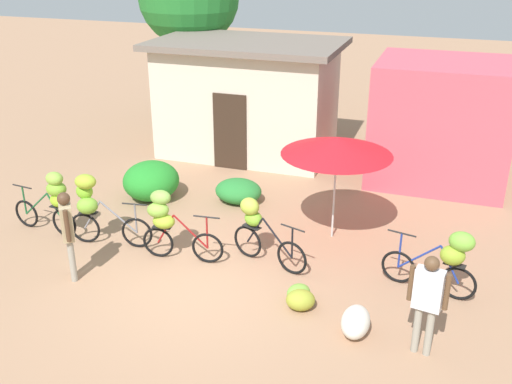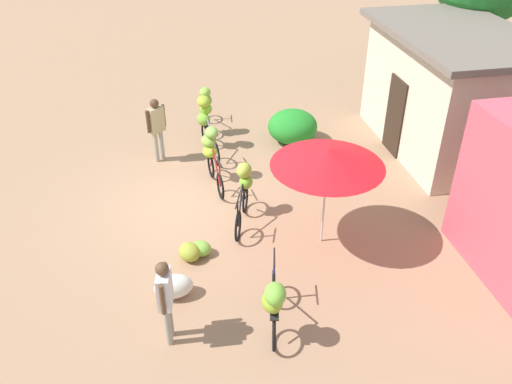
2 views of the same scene
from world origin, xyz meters
The scene contains 14 objects.
ground_plane centered at (0.00, 0.00, 0.00)m, with size 60.00×60.00×0.00m, color #A47A5B.
building_low centered at (-1.50, 6.90, 1.58)m, with size 5.03×3.21×3.11m.
hedge_bush_front_left centered at (-2.54, 3.12, 0.45)m, with size 1.29×1.34×0.89m, color #248A29.
hedge_bush_front_right centered at (-0.55, 3.57, 0.28)m, with size 1.08×0.90×0.55m, color #297D33.
market_umbrella centered at (1.86, 2.60, 1.96)m, with size 2.17×2.17×2.14m.
bicycle_leftmost centered at (-3.53, 0.89, 0.82)m, with size 1.62×0.43×1.38m.
bicycle_near_pile centered at (-2.52, 0.78, 0.88)m, with size 1.72×0.48×1.48m.
bicycle_center_loaded centered at (-0.90, 0.71, 0.82)m, with size 1.60×0.46×1.37m.
bicycle_by_shop centered at (0.74, 1.19, 0.73)m, with size 1.59×0.65×1.24m.
bicycle_rightmost centered at (4.11, 1.07, 0.77)m, with size 1.62×0.51×1.25m.
banana_pile_on_ground centered at (1.86, -0.01, 0.16)m, with size 0.65×0.77×0.34m.
produce_sack centered at (2.87, -0.47, 0.22)m, with size 0.70×0.44×0.44m, color silver.
person_vendor centered at (3.87, -0.60, 0.99)m, with size 0.57×0.26×1.62m.
person_bystander centered at (-2.20, -0.48, 1.03)m, with size 0.40×0.48×1.68m.
Camera 2 is at (10.04, -0.40, 6.80)m, focal length 37.29 mm.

